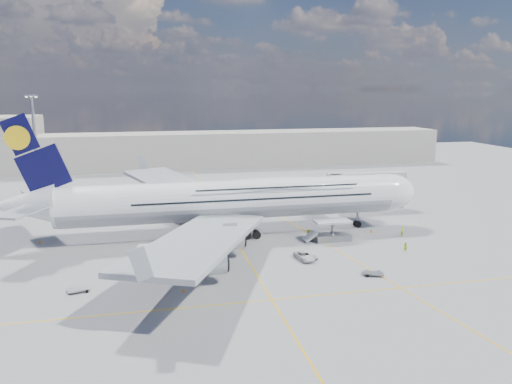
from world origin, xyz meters
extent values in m
plane|color=gray|center=(0.00, 0.00, 0.00)|extent=(300.00, 300.00, 0.00)
cube|color=#E2AA0B|center=(0.00, 0.00, 0.01)|extent=(0.25, 220.00, 0.01)
cube|color=#E2AA0B|center=(0.00, -20.00, 0.01)|extent=(120.00, 0.25, 0.01)
cube|color=#E2AA0B|center=(14.00, 10.00, 0.01)|extent=(14.16, 99.06, 0.01)
cylinder|color=white|center=(0.00, 10.00, 6.80)|extent=(62.00, 7.20, 7.20)
cylinder|color=#9EA0A5|center=(0.00, 10.00, 6.65)|extent=(60.76, 7.13, 7.13)
ellipsoid|color=white|center=(8.00, 10.00, 8.78)|extent=(36.00, 6.84, 3.76)
ellipsoid|color=white|center=(31.00, 10.00, 6.80)|extent=(11.52, 7.20, 7.20)
ellipsoid|color=black|center=(34.24, 10.00, 7.40)|extent=(3.84, 4.16, 1.44)
cone|color=white|center=(-35.50, 10.00, 7.60)|extent=(10.00, 6.84, 6.84)
cube|color=#090832|center=(-33.50, 10.00, 16.40)|extent=(11.02, 0.46, 14.61)
cylinder|color=yellow|center=(-35.60, 10.00, 18.90)|extent=(4.00, 0.60, 4.00)
cube|color=#999EA3|center=(-8.00, 30.00, 5.60)|extent=(25.49, 39.15, 3.35)
cube|color=#999EA3|center=(-8.00, -10.00, 5.60)|extent=(25.49, 39.15, 3.35)
cylinder|color=#B7BABF|center=(-3.00, 22.50, 3.20)|extent=(5.20, 3.50, 3.50)
cylinder|color=#B7BABF|center=(-7.50, 33.00, 3.20)|extent=(5.20, 3.50, 3.50)
cylinder|color=#B7BABF|center=(-3.00, -2.50, 3.20)|extent=(5.20, 3.50, 3.50)
cylinder|color=#B7BABF|center=(-7.50, -13.00, 3.20)|extent=(5.20, 3.50, 3.50)
cylinder|color=gray|center=(25.00, 10.00, 2.20)|extent=(0.44, 0.44, 3.80)
cylinder|color=black|center=(25.00, 10.00, 0.65)|extent=(1.30, 0.90, 1.30)
cylinder|color=gray|center=(0.00, 10.00, 2.20)|extent=(0.56, 0.56, 3.80)
cylinder|color=black|center=(0.00, 13.20, 0.75)|extent=(1.50, 0.90, 1.50)
cube|color=#B7B7BC|center=(25.00, 18.60, 7.10)|extent=(3.00, 10.00, 2.60)
cube|color=#B7B7BC|center=(33.00, 23.60, 7.10)|extent=(18.00, 3.00, 2.60)
cylinder|color=gray|center=(27.00, 21.60, 3.55)|extent=(0.80, 0.80, 7.10)
cylinder|color=black|center=(27.00, 21.60, 0.45)|extent=(0.90, 0.80, 0.90)
cylinder|color=gray|center=(41.00, 23.60, 3.55)|extent=(1.00, 1.00, 7.10)
cube|color=gray|center=(41.00, 23.60, 0.40)|extent=(2.00, 2.00, 0.80)
cylinder|color=#B7B7BC|center=(25.00, 14.80, 7.10)|extent=(3.60, 3.60, 2.80)
cube|color=silver|center=(17.00, 2.90, 3.50)|extent=(6.50, 3.20, 0.35)
cube|color=gray|center=(17.00, 2.90, 0.55)|extent=(6.50, 3.20, 1.10)
cube|color=gray|center=(17.00, 2.90, 2.05)|extent=(0.22, 1.99, 3.00)
cylinder|color=black|center=(14.40, 1.70, 0.35)|extent=(0.70, 0.30, 0.70)
cube|color=silver|center=(12.80, 2.90, 1.00)|extent=(2.16, 2.60, 1.60)
cylinder|color=gray|center=(-40.00, 45.00, 12.50)|extent=(0.70, 0.70, 25.00)
cube|color=gray|center=(-40.00, 45.00, 25.20)|extent=(3.00, 0.40, 0.60)
cube|color=#B2AD9E|center=(0.00, 95.00, 6.00)|extent=(180.00, 16.00, 12.00)
cube|color=#193814|center=(40.00, 140.00, 4.00)|extent=(160.00, 6.00, 8.00)
cube|color=gray|center=(-24.74, -11.90, 0.33)|extent=(3.13, 2.23, 0.17)
cylinder|color=black|center=(-25.86, -12.47, 0.21)|extent=(0.41, 0.17, 0.41)
cylinder|color=black|center=(-23.61, -11.34, 0.21)|extent=(0.41, 0.17, 0.41)
cube|color=gray|center=(-10.46, -4.34, 0.40)|extent=(3.45, 1.92, 0.20)
cylinder|color=black|center=(-11.82, -5.02, 0.25)|extent=(0.50, 0.20, 0.50)
cylinder|color=black|center=(-9.10, -3.66, 0.25)|extent=(0.50, 0.20, 0.50)
cube|color=gray|center=(-17.15, -6.41, 0.33)|extent=(2.91, 1.68, 0.17)
cylinder|color=black|center=(-18.28, -6.97, 0.21)|extent=(0.41, 0.17, 0.41)
cylinder|color=black|center=(-16.02, -5.84, 0.21)|extent=(0.41, 0.17, 0.41)
cube|color=gray|center=(-15.93, 0.55, 0.37)|extent=(3.53, 2.50, 0.19)
cylinder|color=black|center=(-17.20, -0.09, 0.23)|extent=(0.47, 0.19, 0.47)
cylinder|color=black|center=(-14.65, 1.19, 0.23)|extent=(0.47, 0.19, 0.47)
cube|color=silver|center=(-15.93, 0.55, 1.22)|extent=(2.68, 2.17, 1.59)
cube|color=gray|center=(16.58, -14.86, 0.34)|extent=(3.26, 2.60, 0.17)
cylinder|color=black|center=(15.43, -15.44, 0.21)|extent=(0.42, 0.17, 0.42)
cylinder|color=black|center=(17.73, -14.28, 0.21)|extent=(0.42, 0.17, 0.42)
cube|color=gray|center=(9.71, -6.14, 0.30)|extent=(2.93, 2.24, 0.16)
cylinder|color=black|center=(8.67, -6.67, 0.19)|extent=(0.38, 0.16, 0.38)
cylinder|color=black|center=(10.76, -5.62, 0.19)|extent=(0.38, 0.16, 0.38)
cube|color=white|center=(-5.50, -3.17, 0.73)|extent=(3.00, 1.57, 1.35)
cube|color=black|center=(-5.50, -3.17, 1.55)|extent=(1.13, 1.32, 0.52)
cylinder|color=black|center=(-6.53, -3.74, 0.33)|extent=(0.66, 0.26, 0.66)
cylinder|color=black|center=(-4.46, -2.60, 0.33)|extent=(0.66, 0.26, 0.66)
cube|color=gray|center=(-7.90, 29.91, 1.13)|extent=(7.67, 3.89, 2.25)
cube|color=white|center=(-8.69, 29.91, 3.27)|extent=(5.80, 3.68, 2.48)
cube|color=white|center=(-5.08, 29.91, 2.14)|extent=(2.43, 2.89, 1.80)
cube|color=black|center=(-4.29, 29.91, 2.37)|extent=(0.54, 2.25, 1.01)
cylinder|color=black|center=(-5.42, 28.62, 0.62)|extent=(1.24, 0.39, 1.24)
cylinder|color=black|center=(-10.38, 31.21, 0.62)|extent=(1.24, 0.39, 1.24)
cube|color=orange|center=(-8.69, 29.91, 2.48)|extent=(5.87, 3.74, 0.56)
cube|color=gray|center=(-13.41, 36.25, 1.11)|extent=(7.31, 2.89, 2.23)
cube|color=white|center=(-14.19, 36.25, 3.23)|extent=(5.42, 2.94, 2.45)
cube|color=white|center=(-10.63, 36.25, 2.12)|extent=(2.08, 2.62, 1.78)
cube|color=black|center=(-9.85, 36.25, 2.34)|extent=(0.23, 2.23, 1.00)
cylinder|color=black|center=(-10.96, 34.97, 0.61)|extent=(1.22, 0.39, 1.22)
cylinder|color=black|center=(-15.86, 37.53, 0.61)|extent=(1.22, 0.39, 1.22)
imported|color=silver|center=(8.84, -6.16, 0.63)|extent=(2.73, 4.77, 1.25)
imported|color=#B1F119|center=(30.55, 2.24, 0.98)|extent=(0.82, 0.85, 1.96)
imported|color=#B0F71A|center=(26.44, -6.30, 0.86)|extent=(1.00, 1.06, 1.72)
imported|color=#B3FF1A|center=(-7.97, -6.39, 0.83)|extent=(0.67, 1.05, 1.67)
imported|color=#CEF219|center=(13.14, 4.74, 0.88)|extent=(0.84, 1.01, 1.76)
imported|color=#A2FF1A|center=(-6.76, -4.35, 0.94)|extent=(1.27, 0.80, 1.88)
cone|color=orange|center=(26.18, 6.01, 0.32)|extent=(0.50, 0.50, 0.64)
cube|color=orange|center=(26.18, 6.01, 0.02)|extent=(0.43, 0.43, 0.03)
cone|color=orange|center=(-10.66, 24.15, 0.26)|extent=(0.40, 0.40, 0.52)
cube|color=orange|center=(-10.66, 24.15, 0.01)|extent=(0.35, 0.35, 0.03)
cone|color=orange|center=(-11.87, 31.70, 0.28)|extent=(0.44, 0.44, 0.56)
cube|color=orange|center=(-11.87, 31.70, 0.01)|extent=(0.38, 0.38, 0.03)
cone|color=orange|center=(-12.63, 2.12, 0.27)|extent=(0.43, 0.43, 0.54)
cube|color=orange|center=(-12.63, 2.12, 0.01)|extent=(0.37, 0.37, 0.03)
cone|color=orange|center=(-10.90, -14.94, 0.24)|extent=(0.37, 0.37, 0.48)
cube|color=orange|center=(-10.90, -14.94, 0.01)|extent=(0.32, 0.32, 0.03)
cone|color=orange|center=(-34.11, 12.40, 0.29)|extent=(0.45, 0.45, 0.57)
cube|color=orange|center=(-34.11, 12.40, 0.02)|extent=(0.39, 0.39, 0.03)
camera|label=1|loc=(-15.08, -78.45, 26.69)|focal=35.00mm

